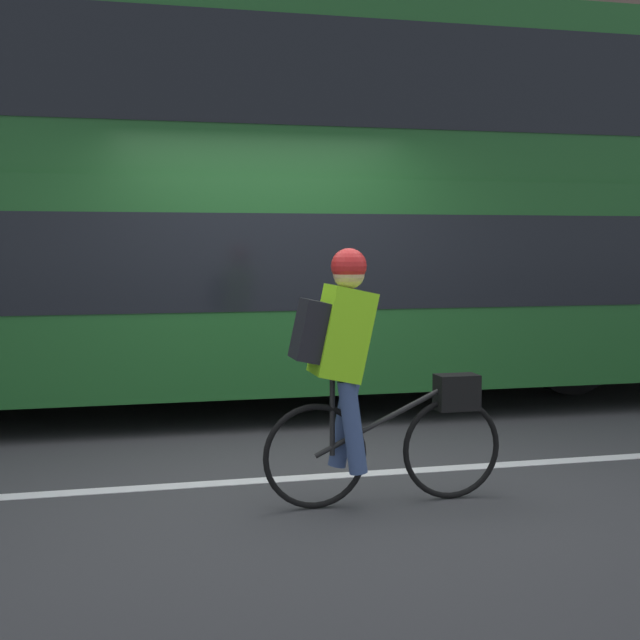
% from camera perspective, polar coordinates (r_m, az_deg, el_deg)
% --- Properties ---
extents(ground_plane, '(80.00, 80.00, 0.00)m').
position_cam_1_polar(ground_plane, '(6.10, -0.43, -10.14)').
color(ground_plane, '#38383A').
extents(road_center_line, '(50.00, 0.14, 0.01)m').
position_cam_1_polar(road_center_line, '(6.14, -0.51, -10.01)').
color(road_center_line, silver).
rests_on(road_center_line, ground_plane).
extents(sidewalk_curb, '(60.00, 2.29, 0.12)m').
position_cam_1_polar(sidewalk_curb, '(11.29, -6.81, -2.87)').
color(sidewalk_curb, gray).
rests_on(sidewalk_curb, ground_plane).
extents(bus, '(10.40, 2.52, 3.72)m').
position_cam_1_polar(bus, '(8.61, -3.36, 8.12)').
color(bus, black).
rests_on(bus, ground_plane).
extents(cyclist_on_bike, '(1.51, 0.32, 1.56)m').
position_cam_1_polar(cyclist_on_bike, '(5.35, 2.51, -3.04)').
color(cyclist_on_bike, black).
rests_on(cyclist_on_bike, ground_plane).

